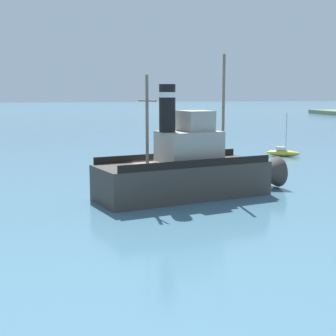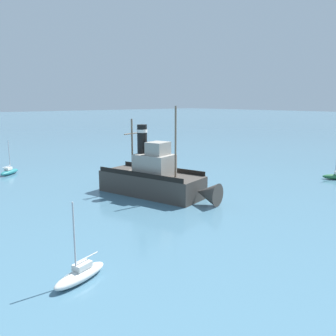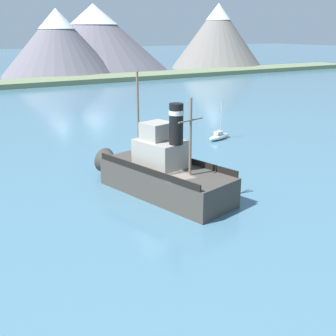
% 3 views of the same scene
% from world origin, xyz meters
% --- Properties ---
extents(ground_plane, '(600.00, 600.00, 0.00)m').
position_xyz_m(ground_plane, '(0.00, 0.00, 0.00)').
color(ground_plane, '#477289').
extents(old_tugboat, '(7.24, 14.79, 9.90)m').
position_xyz_m(old_tugboat, '(0.29, 2.67, 1.83)').
color(old_tugboat, '#423D38').
rests_on(old_tugboat, ground).
extents(sailboat_white, '(3.96, 2.17, 4.90)m').
position_xyz_m(sailboat_white, '(15.64, 14.83, 0.43)').
color(sailboat_white, white).
rests_on(sailboat_white, ground).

